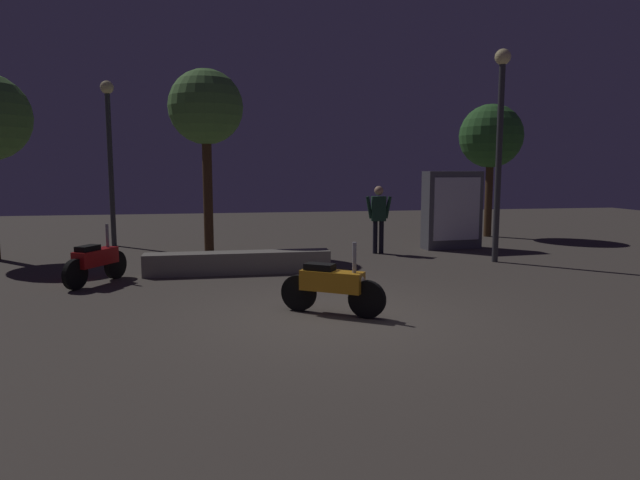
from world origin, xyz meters
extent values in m
plane|color=#4C443D|center=(0.00, 0.00, 0.00)|extent=(40.00, 40.00, 0.00)
cylinder|color=black|center=(-0.48, 0.53, 0.28)|extent=(0.52, 0.39, 0.56)
cylinder|color=black|center=(0.44, -0.08, 0.28)|extent=(0.52, 0.39, 0.56)
cube|color=orange|center=(-0.02, 0.23, 0.51)|extent=(0.96, 0.77, 0.30)
cube|color=black|center=(-0.19, 0.34, 0.71)|extent=(0.50, 0.44, 0.10)
cylinder|color=gray|center=(0.27, 0.03, 0.89)|extent=(0.08, 0.08, 0.45)
sphere|color=#F2EABF|center=(0.36, -0.02, 0.56)|extent=(0.12, 0.12, 0.12)
cylinder|color=black|center=(-4.23, 2.73, 0.28)|extent=(0.36, 0.54, 0.56)
cylinder|color=black|center=(-3.70, 3.70, 0.28)|extent=(0.36, 0.54, 0.56)
cube|color=#B71414|center=(-3.96, 3.22, 0.51)|extent=(0.72, 0.98, 0.30)
cube|color=black|center=(-4.06, 3.04, 0.71)|extent=(0.42, 0.50, 0.10)
cylinder|color=gray|center=(-3.79, 3.52, 0.89)|extent=(0.08, 0.08, 0.45)
sphere|color=#F2EABF|center=(-3.74, 3.61, 0.56)|extent=(0.12, 0.12, 0.12)
cylinder|color=black|center=(2.29, 5.98, 0.42)|extent=(0.12, 0.12, 0.84)
cylinder|color=black|center=(2.45, 5.96, 0.42)|extent=(0.12, 0.12, 0.84)
cube|color=#1E3F2D|center=(2.37, 5.97, 1.16)|extent=(0.39, 0.29, 0.63)
sphere|color=tan|center=(2.37, 5.97, 1.62)|extent=(0.23, 0.23, 0.23)
cylinder|color=#1E3F2D|center=(2.13, 6.00, 1.19)|extent=(0.20, 0.12, 0.57)
cylinder|color=#1E3F2D|center=(2.61, 5.93, 1.19)|extent=(0.20, 0.12, 0.57)
cylinder|color=#38383D|center=(4.70, 4.22, 2.26)|extent=(0.14, 0.14, 4.52)
sphere|color=#F9E59E|center=(4.70, 4.22, 4.66)|extent=(0.36, 0.36, 0.36)
cylinder|color=#38383D|center=(-4.58, 8.69, 2.12)|extent=(0.14, 0.14, 4.23)
sphere|color=#F9E59E|center=(-4.58, 8.69, 4.37)|extent=(0.36, 0.36, 0.36)
cylinder|color=#4C331E|center=(6.86, 8.87, 1.25)|extent=(0.24, 0.24, 2.50)
sphere|color=#336B2D|center=(6.86, 8.87, 3.19)|extent=(1.99, 1.99, 1.99)
cylinder|color=#4C331E|center=(-1.91, 6.77, 1.53)|extent=(0.24, 0.24, 3.05)
sphere|color=#568C42|center=(-1.91, 6.77, 3.70)|extent=(1.86, 1.86, 1.86)
cube|color=#595960|center=(4.59, 6.51, 1.05)|extent=(1.64, 0.64, 2.10)
cube|color=white|center=(4.62, 6.24, 1.10)|extent=(1.34, 0.16, 1.68)
cube|color=gray|center=(-1.28, 3.84, 0.23)|extent=(3.84, 0.50, 0.45)
camera|label=1|loc=(-1.67, -7.82, 2.18)|focal=31.49mm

